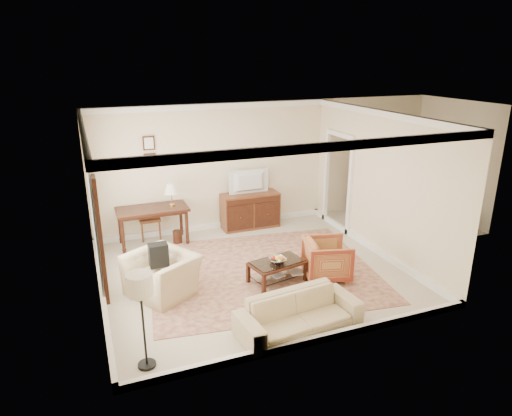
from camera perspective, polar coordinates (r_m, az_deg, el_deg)
room_shell at (r=7.95m, az=-0.56°, el=8.24°), size 5.51×5.01×2.91m
annex_bedroom at (r=11.71m, az=18.34°, el=-0.06°), size 3.00×2.70×2.90m
window_front at (r=7.02m, az=-19.46°, el=-2.11°), size 0.12×1.56×1.80m
window_rear at (r=8.54m, az=-20.00°, el=1.47°), size 0.12×1.56×1.80m
doorway at (r=10.76m, az=10.19°, el=3.09°), size 0.10×1.12×2.25m
rug at (r=8.74m, az=0.74°, el=-7.88°), size 4.57×4.06×0.01m
writing_desk at (r=9.95m, az=-12.84°, el=-0.59°), size 1.49×0.75×0.82m
desk_chair at (r=10.33m, az=-13.25°, el=-0.97°), size 0.48×0.48×1.05m
desk_lamp at (r=9.91m, az=-10.51°, el=1.67°), size 0.32×0.32×0.50m
framed_prints at (r=10.07m, az=-13.18°, el=6.90°), size 0.25×0.04×0.68m
sideboard at (r=10.75m, az=-0.75°, el=-0.30°), size 1.35×0.52×0.83m
tv at (r=10.48m, az=-0.73°, el=4.17°), size 0.91×0.52×0.12m
coffee_table at (r=8.24m, az=2.66°, el=-7.28°), size 1.06×0.75×0.41m
fruit_bowl at (r=8.14m, az=2.73°, el=-6.43°), size 0.42×0.42×0.10m
book_a at (r=8.22m, az=1.93°, el=-8.46°), size 0.28×0.09×0.38m
book_b at (r=8.38m, az=4.30°, el=-7.99°), size 0.28×0.08×0.38m
striped_armchair at (r=8.45m, az=8.88°, el=-6.08°), size 0.92×0.95×0.81m
club_armchair at (r=7.95m, az=-11.71°, el=-7.32°), size 1.17×1.30×0.96m
backpack at (r=7.91m, az=-12.11°, el=-5.53°), size 0.31×0.37×0.40m
sofa at (r=6.90m, az=5.42°, el=-12.30°), size 1.93×0.74×0.73m
floor_lamp at (r=5.95m, az=-14.26°, el=-10.07°), size 0.33×0.33×1.35m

